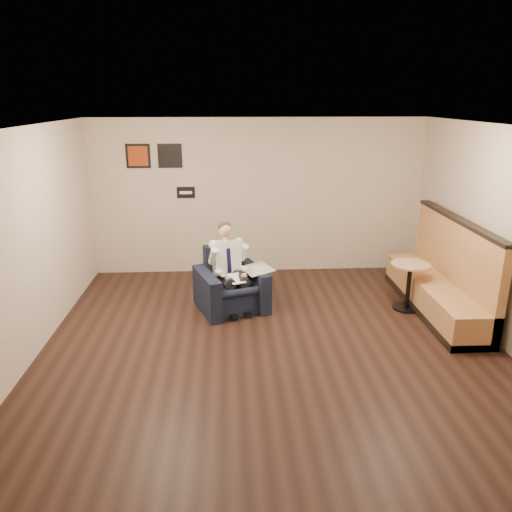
{
  "coord_description": "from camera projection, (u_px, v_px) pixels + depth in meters",
  "views": [
    {
      "loc": [
        -0.53,
        -5.92,
        3.13
      ],
      "look_at": [
        -0.14,
        1.2,
        0.85
      ],
      "focal_mm": 35.0,
      "sensor_mm": 36.0,
      "label": 1
    }
  ],
  "objects": [
    {
      "name": "ground",
      "position": [
        271.0,
        344.0,
        6.61
      ],
      "size": [
        6.0,
        6.0,
        0.0
      ],
      "primitive_type": "plane",
      "color": "black",
      "rests_on": "ground"
    },
    {
      "name": "armchair",
      "position": [
        231.0,
        280.0,
        7.6
      ],
      "size": [
        1.21,
        1.21,
        0.92
      ],
      "primitive_type": "cube",
      "rotation": [
        0.0,
        0.0,
        0.33
      ],
      "color": "black",
      "rests_on": "ground"
    },
    {
      "name": "wall_front",
      "position": [
        312.0,
        369.0,
        3.33
      ],
      "size": [
        6.0,
        0.02,
        2.8
      ],
      "primitive_type": "cube",
      "color": "beige",
      "rests_on": "ground"
    },
    {
      "name": "smartphone",
      "position": [
        245.0,
        279.0,
        7.81
      ],
      "size": [
        0.14,
        0.1,
        0.01
      ],
      "primitive_type": "cube",
      "rotation": [
        0.0,
        0.0,
        -0.29
      ],
      "color": "black",
      "rests_on": "side_table"
    },
    {
      "name": "coffee_mug",
      "position": [
        253.0,
        278.0,
        7.76
      ],
      "size": [
        0.08,
        0.08,
        0.09
      ],
      "primitive_type": "cylinder",
      "rotation": [
        0.0,
        0.0,
        -0.12
      ],
      "color": "white",
      "rests_on": "side_table"
    },
    {
      "name": "wall_right",
      "position": [
        507.0,
        240.0,
        6.34
      ],
      "size": [
        0.02,
        6.0,
        2.8
      ],
      "primitive_type": "cube",
      "color": "beige",
      "rests_on": "ground"
    },
    {
      "name": "wall_back",
      "position": [
        258.0,
        197.0,
        9.04
      ],
      "size": [
        6.0,
        0.02,
        2.8
      ],
      "primitive_type": "cube",
      "color": "beige",
      "rests_on": "ground"
    },
    {
      "name": "seating_sign",
      "position": [
        186.0,
        192.0,
        8.92
      ],
      "size": [
        0.32,
        0.02,
        0.2
      ],
      "primitive_type": "cube",
      "color": "black",
      "rests_on": "wall_back"
    },
    {
      "name": "side_table",
      "position": [
        242.0,
        295.0,
        7.74
      ],
      "size": [
        0.55,
        0.55,
        0.41
      ],
      "primitive_type": "cube",
      "rotation": [
        0.0,
        0.0,
        -0.12
      ],
      "color": "black",
      "rests_on": "ground"
    },
    {
      "name": "cafe_table",
      "position": [
        409.0,
        286.0,
        7.63
      ],
      "size": [
        0.75,
        0.75,
        0.73
      ],
      "primitive_type": "cylinder",
      "rotation": [
        0.0,
        0.0,
        -0.33
      ],
      "color": "tan",
      "rests_on": "ground"
    },
    {
      "name": "wall_left",
      "position": [
        26.0,
        247.0,
        6.02
      ],
      "size": [
        0.02,
        6.0,
        2.8
      ],
      "primitive_type": "cube",
      "color": "beige",
      "rests_on": "ground"
    },
    {
      "name": "seated_man",
      "position": [
        234.0,
        272.0,
        7.44
      ],
      "size": [
        0.86,
        1.05,
        1.27
      ],
      "primitive_type": null,
      "rotation": [
        0.0,
        0.0,
        0.33
      ],
      "color": "silver",
      "rests_on": "armchair"
    },
    {
      "name": "lap_papers",
      "position": [
        236.0,
        279.0,
        7.38
      ],
      "size": [
        0.31,
        0.36,
        0.01
      ],
      "primitive_type": "cube",
      "rotation": [
        0.0,
        0.0,
        0.4
      ],
      "color": "white",
      "rests_on": "seated_man"
    },
    {
      "name": "art_print_right",
      "position": [
        170.0,
        156.0,
        8.71
      ],
      "size": [
        0.42,
        0.03,
        0.42
      ],
      "primitive_type": "cube",
      "color": "black",
      "rests_on": "wall_back"
    },
    {
      "name": "banquette",
      "position": [
        438.0,
        266.0,
        7.49
      ],
      "size": [
        0.66,
        2.75,
        1.41
      ],
      "primitive_type": "cube",
      "color": "#B47A45",
      "rests_on": "ground"
    },
    {
      "name": "green_folder",
      "position": [
        240.0,
        282.0,
        7.66
      ],
      "size": [
        0.41,
        0.3,
        0.01
      ],
      "primitive_type": "cube",
      "rotation": [
        0.0,
        0.0,
        0.02
      ],
      "color": "#2AD456",
      "rests_on": "side_table"
    },
    {
      "name": "art_print_left",
      "position": [
        138.0,
        156.0,
        8.68
      ],
      "size": [
        0.42,
        0.03,
        0.42
      ],
      "primitive_type": "cube",
      "color": "#983712",
      "rests_on": "wall_back"
    },
    {
      "name": "newspaper",
      "position": [
        257.0,
        269.0,
        7.6
      ],
      "size": [
        0.56,
        0.62,
        0.01
      ],
      "primitive_type": "cube",
      "rotation": [
        0.0,
        0.0,
        0.38
      ],
      "color": "silver",
      "rests_on": "armchair"
    },
    {
      "name": "ceiling",
      "position": [
        274.0,
        127.0,
        5.76
      ],
      "size": [
        6.0,
        6.0,
        0.02
      ],
      "primitive_type": "cube",
      "color": "white",
      "rests_on": "wall_back"
    }
  ]
}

